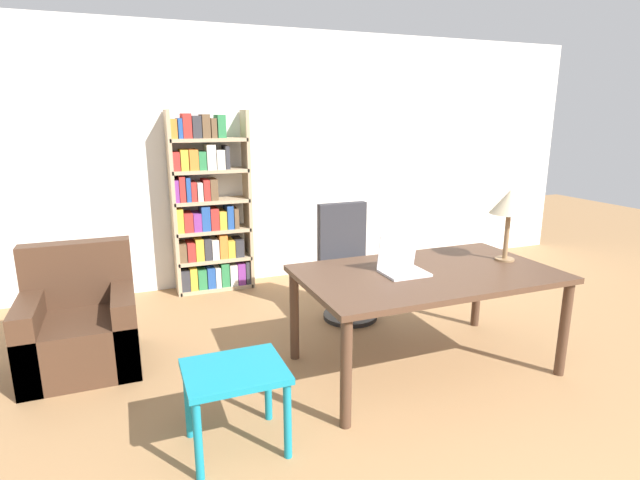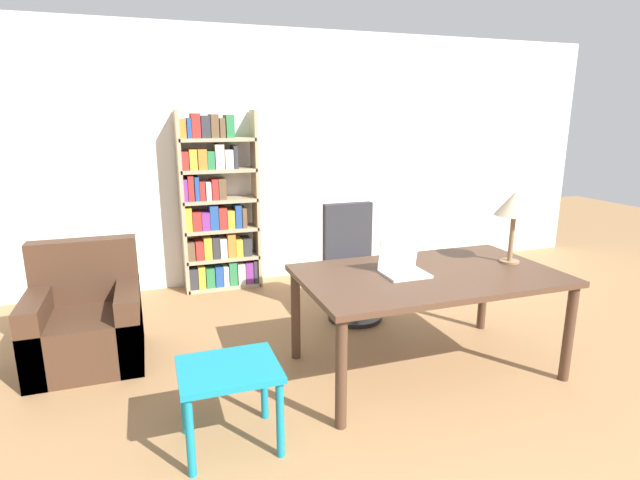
% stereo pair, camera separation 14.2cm
% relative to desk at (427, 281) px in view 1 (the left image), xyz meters
% --- Properties ---
extents(wall_back, '(8.00, 0.06, 2.70)m').
position_rel_desk_xyz_m(wall_back, '(-0.44, 2.48, 0.69)').
color(wall_back, white).
rests_on(wall_back, ground_plane).
extents(desk, '(1.80, 1.05, 0.73)m').
position_rel_desk_xyz_m(desk, '(0.00, 0.00, 0.00)').
color(desk, '#4C3323').
rests_on(desk, ground_plane).
extents(laptop, '(0.30, 0.25, 0.26)m').
position_rel_desk_xyz_m(laptop, '(-0.19, 0.04, 0.13)').
color(laptop, silver).
rests_on(laptop, desk).
extents(table_lamp, '(0.29, 0.29, 0.54)m').
position_rel_desk_xyz_m(table_lamp, '(0.71, 0.03, 0.51)').
color(table_lamp, olive).
rests_on(table_lamp, desk).
extents(office_chair, '(0.49, 0.49, 1.04)m').
position_rel_desk_xyz_m(office_chair, '(-0.12, 1.09, -0.18)').
color(office_chair, black).
rests_on(office_chair, ground_plane).
extents(side_table_blue, '(0.54, 0.45, 0.48)m').
position_rel_desk_xyz_m(side_table_blue, '(-1.48, -0.41, -0.26)').
color(side_table_blue, teal).
rests_on(side_table_blue, ground_plane).
extents(armchair, '(0.77, 0.74, 0.88)m').
position_rel_desk_xyz_m(armchair, '(-2.33, 0.94, -0.37)').
color(armchair, '#472D1E').
rests_on(armchair, ground_plane).
extents(bookshelf, '(0.80, 0.28, 1.86)m').
position_rel_desk_xyz_m(bookshelf, '(-1.16, 2.29, 0.18)').
color(bookshelf, tan).
rests_on(bookshelf, ground_plane).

